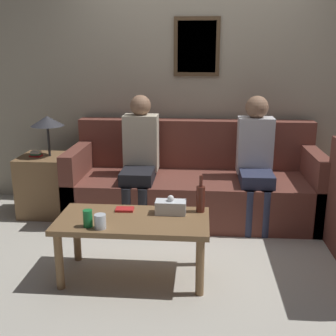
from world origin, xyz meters
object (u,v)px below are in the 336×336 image
(wine_bottle, at_px, (201,198))
(person_left, at_px, (140,155))
(coffee_table, at_px, (133,227))
(drinking_glass, at_px, (100,222))
(person_right, at_px, (256,156))
(couch_main, at_px, (194,185))

(wine_bottle, distance_m, person_left, 1.14)
(coffee_table, xyz_separation_m, drinking_glass, (-0.19, -0.20, 0.12))
(coffee_table, xyz_separation_m, wine_bottle, (0.49, 0.18, 0.18))
(person_right, bearing_deg, couch_main, 166.23)
(drinking_glass, xyz_separation_m, person_right, (1.21, 1.34, 0.16))
(coffee_table, height_order, wine_bottle, wine_bottle)
(couch_main, xyz_separation_m, coffee_table, (-0.42, -1.29, 0.08))
(wine_bottle, bearing_deg, drinking_glass, -151.38)
(coffee_table, xyz_separation_m, person_right, (1.01, 1.14, 0.28))
(coffee_table, distance_m, person_right, 1.55)
(wine_bottle, bearing_deg, person_left, 122.28)
(wine_bottle, distance_m, drinking_glass, 0.79)
(wine_bottle, relative_size, person_right, 0.23)
(coffee_table, relative_size, drinking_glass, 10.93)
(drinking_glass, distance_m, person_right, 1.81)
(couch_main, height_order, person_left, person_left)
(person_left, xyz_separation_m, person_right, (1.13, 0.00, 0.01))
(coffee_table, bearing_deg, drinking_glass, -134.52)
(wine_bottle, bearing_deg, person_right, 61.67)
(drinking_glass, xyz_separation_m, person_left, (0.08, 1.34, 0.15))
(drinking_glass, bearing_deg, person_left, 86.59)
(couch_main, bearing_deg, person_right, -13.77)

